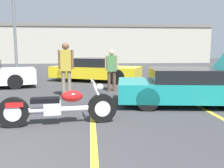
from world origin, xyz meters
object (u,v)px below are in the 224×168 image
parked_car_right_row (95,70)px  spectator_by_show_car (66,65)px  motorcycle (59,107)px  spectator_midground (112,67)px  show_car_hood_open (189,86)px  light_pole (15,16)px

parked_car_right_row → spectator_by_show_car: size_ratio=2.59×
motorcycle → spectator_by_show_car: bearing=85.6°
spectator_midground → show_car_hood_open: bearing=-50.6°
spectator_midground → motorcycle: bearing=-109.8°
light_pole → show_car_hood_open: (7.60, -9.75, -3.19)m
light_pole → parked_car_right_row: 7.15m
light_pole → spectator_by_show_car: (3.89, -8.29, -2.62)m
light_pole → show_car_hood_open: size_ratio=1.55×
motorcycle → spectator_midground: 4.52m
show_car_hood_open → spectator_midground: show_car_hood_open is taller
light_pole → motorcycle: light_pole is taller
parked_car_right_row → spectator_midground: size_ratio=3.01×
light_pole → parked_car_right_row: (4.96, -4.07, -3.16)m
show_car_hood_open → spectator_midground: (-2.08, 2.53, 0.40)m
motorcycle → light_pole: bearing=102.7°
show_car_hood_open → spectator_midground: size_ratio=2.71×
motorcycle → show_car_hood_open: show_car_hood_open is taller
light_pole → spectator_midground: size_ratio=4.21×
light_pole → parked_car_right_row: bearing=-39.3°
motorcycle → parked_car_right_row: parked_car_right_row is taller
light_pole → motorcycle: size_ratio=2.66×
spectator_by_show_car → show_car_hood_open: bearing=-21.5°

